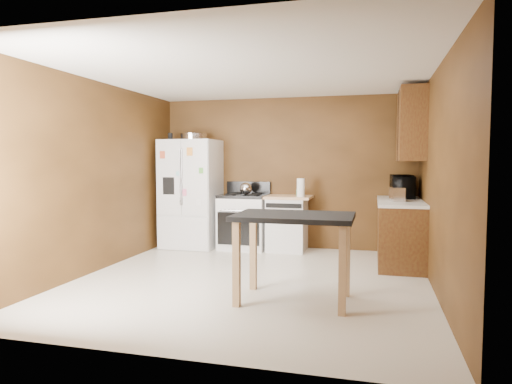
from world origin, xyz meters
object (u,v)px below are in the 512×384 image
at_px(microwave, 402,188).
at_px(dishwasher, 287,223).
at_px(toaster, 397,194).
at_px(pen_cup, 170,137).
at_px(island, 294,228).
at_px(green_canister, 299,193).
at_px(paper_towel, 301,188).
at_px(refrigerator, 191,194).
at_px(roasting_pan, 194,137).
at_px(gas_range, 244,221).
at_px(kettle, 246,189).

distance_m(microwave, dishwasher, 1.86).
xyz_separation_m(toaster, microwave, (0.10, 0.60, 0.06)).
height_order(pen_cup, island, pen_cup).
relative_size(microwave, dishwasher, 0.63).
xyz_separation_m(green_canister, dishwasher, (-0.18, -0.05, -0.49)).
relative_size(paper_towel, microwave, 0.51).
relative_size(toaster, refrigerator, 0.14).
relative_size(toaster, island, 0.21).
relative_size(roasting_pan, microwave, 0.79).
relative_size(green_canister, refrigerator, 0.05).
relative_size(refrigerator, gas_range, 1.64).
bearing_deg(toaster, kettle, 153.79).
bearing_deg(dishwasher, gas_range, -178.06).
bearing_deg(roasting_pan, toaster, -11.54).
relative_size(roasting_pan, green_canister, 4.52).
bearing_deg(pen_cup, refrigerator, 7.28).
height_order(pen_cup, refrigerator, pen_cup).
bearing_deg(paper_towel, pen_cup, 179.23).
height_order(roasting_pan, refrigerator, roasting_pan).
distance_m(refrigerator, island, 3.34).
bearing_deg(green_canister, toaster, -26.40).
height_order(refrigerator, dishwasher, refrigerator).
relative_size(kettle, island, 0.17).
bearing_deg(green_canister, island, -81.90).
bearing_deg(gas_range, dishwasher, 1.94).
distance_m(pen_cup, dishwasher, 2.43).
distance_m(kettle, dishwasher, 0.87).
bearing_deg(pen_cup, roasting_pan, 16.01).
relative_size(kettle, gas_range, 0.18).
xyz_separation_m(roasting_pan, pen_cup, (-0.38, -0.11, 0.00)).
distance_m(roasting_pan, pen_cup, 0.39).
xyz_separation_m(gas_range, dishwasher, (0.72, 0.02, -0.01)).
bearing_deg(kettle, dishwasher, 6.40).
distance_m(paper_towel, gas_range, 1.13).
bearing_deg(roasting_pan, paper_towel, -4.28).
height_order(paper_towel, refrigerator, refrigerator).
xyz_separation_m(pen_cup, kettle, (1.30, 0.05, -0.86)).
distance_m(roasting_pan, green_canister, 2.00).
xyz_separation_m(roasting_pan, island, (2.16, -2.59, -1.09)).
xyz_separation_m(pen_cup, refrigerator, (0.34, 0.04, -0.96)).
distance_m(roasting_pan, microwave, 3.45).
xyz_separation_m(refrigerator, gas_range, (0.91, 0.06, -0.44)).
distance_m(pen_cup, island, 3.71).
distance_m(green_canister, refrigerator, 1.82).
relative_size(green_canister, gas_range, 0.09).
relative_size(roasting_pan, kettle, 2.22).
distance_m(green_canister, island, 2.69).
height_order(toaster, microwave, microwave).
height_order(paper_towel, toaster, paper_towel).
bearing_deg(paper_towel, island, -82.62).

